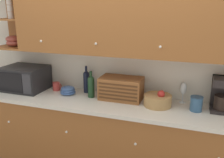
{
  "coord_description": "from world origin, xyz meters",
  "views": [
    {
      "loc": [
        0.85,
        -2.69,
        1.89
      ],
      "look_at": [
        0.0,
        -0.21,
        1.13
      ],
      "focal_mm": 40.0,
      "sensor_mm": 36.0,
      "label": 1
    }
  ],
  "objects_px": {
    "bread_box": "(121,88)",
    "mug": "(57,86)",
    "microwave": "(25,78)",
    "coffee_maker": "(223,94)",
    "bowl_stack_on_counter": "(68,90)",
    "wine_glass": "(183,89)",
    "second_wine_bottle": "(86,81)",
    "wine_bottle": "(91,86)",
    "fruit_basket": "(158,100)",
    "storage_canister": "(196,104)"
  },
  "relations": [
    {
      "from": "bread_box",
      "to": "fruit_basket",
      "type": "relative_size",
      "value": 1.62
    },
    {
      "from": "wine_bottle",
      "to": "wine_glass",
      "type": "bearing_deg",
      "value": 9.23
    },
    {
      "from": "bowl_stack_on_counter",
      "to": "bread_box",
      "type": "bearing_deg",
      "value": 4.53
    },
    {
      "from": "bread_box",
      "to": "storage_canister",
      "type": "distance_m",
      "value": 0.8
    },
    {
      "from": "bread_box",
      "to": "wine_glass",
      "type": "xyz_separation_m",
      "value": [
        0.65,
        0.11,
        0.03
      ]
    },
    {
      "from": "bread_box",
      "to": "coffee_maker",
      "type": "bearing_deg",
      "value": 1.1
    },
    {
      "from": "microwave",
      "to": "fruit_basket",
      "type": "bearing_deg",
      "value": -0.39
    },
    {
      "from": "mug",
      "to": "second_wine_bottle",
      "type": "xyz_separation_m",
      "value": [
        0.38,
        0.05,
        0.09
      ]
    },
    {
      "from": "bread_box",
      "to": "coffee_maker",
      "type": "relative_size",
      "value": 1.37
    },
    {
      "from": "mug",
      "to": "coffee_maker",
      "type": "height_order",
      "value": "coffee_maker"
    },
    {
      "from": "second_wine_bottle",
      "to": "wine_glass",
      "type": "distance_m",
      "value": 1.11
    },
    {
      "from": "coffee_maker",
      "to": "bread_box",
      "type": "bearing_deg",
      "value": -178.9
    },
    {
      "from": "mug",
      "to": "fruit_basket",
      "type": "height_order",
      "value": "fruit_basket"
    },
    {
      "from": "wine_bottle",
      "to": "wine_glass",
      "type": "distance_m",
      "value": 1.01
    },
    {
      "from": "second_wine_bottle",
      "to": "wine_bottle",
      "type": "height_order",
      "value": "second_wine_bottle"
    },
    {
      "from": "microwave",
      "to": "second_wine_bottle",
      "type": "xyz_separation_m",
      "value": [
        0.77,
        0.14,
        0.0
      ]
    },
    {
      "from": "wine_bottle",
      "to": "second_wine_bottle",
      "type": "bearing_deg",
      "value": 131.0
    },
    {
      "from": "wine_glass",
      "to": "wine_bottle",
      "type": "bearing_deg",
      "value": -170.77
    },
    {
      "from": "bread_box",
      "to": "mug",
      "type": "bearing_deg",
      "value": 177.84
    },
    {
      "from": "wine_bottle",
      "to": "fruit_basket",
      "type": "distance_m",
      "value": 0.76
    },
    {
      "from": "second_wine_bottle",
      "to": "storage_canister",
      "type": "xyz_separation_m",
      "value": [
        1.25,
        -0.16,
        -0.07
      ]
    },
    {
      "from": "wine_bottle",
      "to": "bread_box",
      "type": "bearing_deg",
      "value": 9.04
    },
    {
      "from": "bowl_stack_on_counter",
      "to": "wine_glass",
      "type": "relative_size",
      "value": 0.8
    },
    {
      "from": "microwave",
      "to": "bowl_stack_on_counter",
      "type": "relative_size",
      "value": 2.83
    },
    {
      "from": "fruit_basket",
      "to": "storage_canister",
      "type": "distance_m",
      "value": 0.38
    },
    {
      "from": "bread_box",
      "to": "fruit_basket",
      "type": "bearing_deg",
      "value": -9.53
    },
    {
      "from": "bread_box",
      "to": "storage_canister",
      "type": "height_order",
      "value": "bread_box"
    },
    {
      "from": "microwave",
      "to": "bread_box",
      "type": "bearing_deg",
      "value": 2.75
    },
    {
      "from": "bread_box",
      "to": "coffee_maker",
      "type": "height_order",
      "value": "coffee_maker"
    },
    {
      "from": "second_wine_bottle",
      "to": "fruit_basket",
      "type": "xyz_separation_m",
      "value": [
        0.87,
        -0.15,
        -0.08
      ]
    },
    {
      "from": "bread_box",
      "to": "second_wine_bottle",
      "type": "bearing_deg",
      "value": 169.73
    },
    {
      "from": "fruit_basket",
      "to": "coffee_maker",
      "type": "relative_size",
      "value": 0.84
    },
    {
      "from": "bowl_stack_on_counter",
      "to": "bread_box",
      "type": "height_order",
      "value": "bread_box"
    },
    {
      "from": "second_wine_bottle",
      "to": "wine_bottle",
      "type": "relative_size",
      "value": 1.06
    },
    {
      "from": "second_wine_bottle",
      "to": "wine_bottle",
      "type": "bearing_deg",
      "value": -49.0
    },
    {
      "from": "wine_bottle",
      "to": "wine_glass",
      "type": "height_order",
      "value": "wine_bottle"
    },
    {
      "from": "coffee_maker",
      "to": "wine_bottle",
      "type": "bearing_deg",
      "value": -176.93
    },
    {
      "from": "microwave",
      "to": "bread_box",
      "type": "xyz_separation_m",
      "value": [
        1.22,
        0.06,
        -0.02
      ]
    },
    {
      "from": "microwave",
      "to": "mug",
      "type": "height_order",
      "value": "microwave"
    },
    {
      "from": "second_wine_bottle",
      "to": "wine_glass",
      "type": "height_order",
      "value": "second_wine_bottle"
    },
    {
      "from": "bowl_stack_on_counter",
      "to": "wine_glass",
      "type": "xyz_separation_m",
      "value": [
        1.29,
        0.16,
        0.11
      ]
    },
    {
      "from": "microwave",
      "to": "second_wine_bottle",
      "type": "distance_m",
      "value": 0.78
    },
    {
      "from": "bowl_stack_on_counter",
      "to": "second_wine_bottle",
      "type": "relative_size",
      "value": 0.56
    },
    {
      "from": "fruit_basket",
      "to": "storage_canister",
      "type": "relative_size",
      "value": 1.93
    },
    {
      "from": "mug",
      "to": "storage_canister",
      "type": "height_order",
      "value": "storage_canister"
    },
    {
      "from": "microwave",
      "to": "storage_canister",
      "type": "relative_size",
      "value": 3.45
    },
    {
      "from": "mug",
      "to": "bread_box",
      "type": "height_order",
      "value": "bread_box"
    },
    {
      "from": "microwave",
      "to": "bread_box",
      "type": "distance_m",
      "value": 1.22
    },
    {
      "from": "mug",
      "to": "coffee_maker",
      "type": "distance_m",
      "value": 1.88
    },
    {
      "from": "storage_canister",
      "to": "bread_box",
      "type": "bearing_deg",
      "value": 174.33
    }
  ]
}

